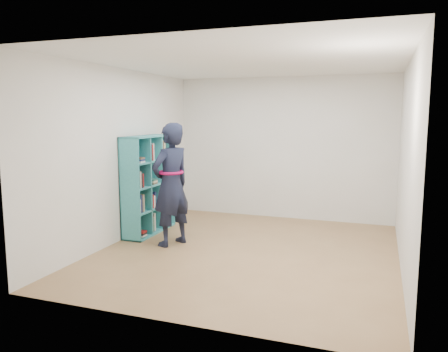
% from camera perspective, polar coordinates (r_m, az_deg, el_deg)
% --- Properties ---
extents(floor, '(4.50, 4.50, 0.00)m').
position_cam_1_polar(floor, '(6.22, 3.05, -9.90)').
color(floor, olive).
rests_on(floor, ground).
extents(ceiling, '(4.50, 4.50, 0.00)m').
position_cam_1_polar(ceiling, '(5.97, 3.24, 14.61)').
color(ceiling, white).
rests_on(ceiling, wall_back).
extents(wall_left, '(0.02, 4.50, 2.60)m').
position_cam_1_polar(wall_left, '(6.80, -13.25, 2.62)').
color(wall_left, silver).
rests_on(wall_left, floor).
extents(wall_right, '(0.02, 4.50, 2.60)m').
position_cam_1_polar(wall_right, '(5.72, 22.72, 1.25)').
color(wall_right, silver).
rests_on(wall_right, floor).
extents(wall_back, '(4.00, 0.02, 2.60)m').
position_cam_1_polar(wall_back, '(8.13, 7.68, 3.60)').
color(wall_back, silver).
rests_on(wall_back, floor).
extents(wall_front, '(4.00, 0.02, 2.60)m').
position_cam_1_polar(wall_front, '(3.87, -6.41, -1.11)').
color(wall_front, silver).
rests_on(wall_front, floor).
extents(bookshelf, '(0.35, 1.19, 1.58)m').
position_cam_1_polar(bookshelf, '(7.18, -10.02, -1.33)').
color(bookshelf, teal).
rests_on(bookshelf, floor).
extents(person, '(0.65, 0.77, 1.80)m').
position_cam_1_polar(person, '(6.41, -6.93, -1.11)').
color(person, black).
rests_on(person, floor).
extents(smartphone, '(0.02, 0.10, 0.13)m').
position_cam_1_polar(smartphone, '(6.56, -7.23, 0.12)').
color(smartphone, silver).
rests_on(smartphone, person).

